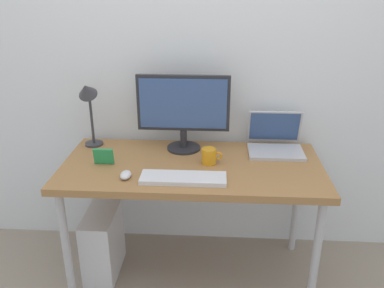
% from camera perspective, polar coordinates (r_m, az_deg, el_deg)
% --- Properties ---
extents(ground_plane, '(6.00, 6.00, 0.00)m').
position_cam_1_polar(ground_plane, '(2.65, 0.00, -17.64)').
color(ground_plane, gray).
extents(back_wall, '(4.40, 0.04, 2.60)m').
position_cam_1_polar(back_wall, '(2.46, 0.58, 12.91)').
color(back_wall, silver).
rests_on(back_wall, ground_plane).
extents(desk, '(1.45, 0.68, 0.75)m').
position_cam_1_polar(desk, '(2.27, 0.00, -4.34)').
color(desk, olive).
rests_on(desk, ground_plane).
extents(monitor, '(0.54, 0.20, 0.45)m').
position_cam_1_polar(monitor, '(2.35, -1.24, 5.12)').
color(monitor, '#232328').
rests_on(monitor, desk).
extents(laptop, '(0.32, 0.27, 0.23)m').
position_cam_1_polar(laptop, '(2.45, 11.72, 0.40)').
color(laptop, '#B2B2B7').
rests_on(laptop, desk).
extents(desk_lamp, '(0.11, 0.16, 0.42)m').
position_cam_1_polar(desk_lamp, '(2.44, -14.55, 6.09)').
color(desk_lamp, '#333338').
rests_on(desk_lamp, desk).
extents(keyboard, '(0.44, 0.14, 0.02)m').
position_cam_1_polar(keyboard, '(2.06, -1.25, -4.88)').
color(keyboard, silver).
rests_on(keyboard, desk).
extents(mouse, '(0.06, 0.09, 0.03)m').
position_cam_1_polar(mouse, '(2.11, -9.39, -4.35)').
color(mouse, silver).
rests_on(mouse, desk).
extents(coffee_mug, '(0.12, 0.08, 0.09)m').
position_cam_1_polar(coffee_mug, '(2.23, 2.45, -1.73)').
color(coffee_mug, orange).
rests_on(coffee_mug, desk).
extents(photo_frame, '(0.11, 0.03, 0.09)m').
position_cam_1_polar(photo_frame, '(2.27, -12.44, -1.72)').
color(photo_frame, '#268C4C').
rests_on(photo_frame, desk).
extents(computer_tower, '(0.18, 0.36, 0.42)m').
position_cam_1_polar(computer_tower, '(2.59, -12.50, -13.54)').
color(computer_tower, silver).
rests_on(computer_tower, ground_plane).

